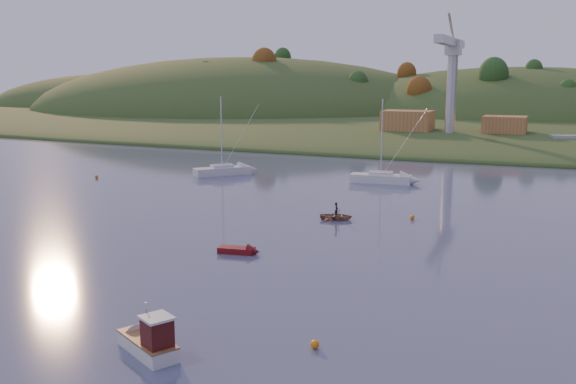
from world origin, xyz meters
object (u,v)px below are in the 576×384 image
at_px(fishing_boat, 145,339).
at_px(sailboat_near, 222,170).
at_px(canoe, 336,216).
at_px(sailboat_far, 381,177).
at_px(red_tender, 244,251).

bearing_deg(fishing_boat, sailboat_near, -36.26).
bearing_deg(canoe, fishing_boat, 166.72).
relative_size(sailboat_near, sailboat_far, 1.01).
xyz_separation_m(fishing_boat, red_tender, (-3.93, 19.76, -0.47)).
relative_size(canoe, red_tender, 0.91).
bearing_deg(red_tender, sailboat_near, 112.59).
height_order(fishing_boat, canoe, fishing_boat).
bearing_deg(fishing_boat, canoe, -59.82).
relative_size(fishing_boat, red_tender, 1.41).
xyz_separation_m(canoe, red_tender, (-2.95, -15.62, -0.10)).
bearing_deg(sailboat_near, sailboat_far, -43.08).
height_order(sailboat_near, sailboat_far, sailboat_near).
height_order(canoe, red_tender, red_tender).
bearing_deg(red_tender, fishing_boat, -87.55).
bearing_deg(sailboat_far, sailboat_near, -179.70).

